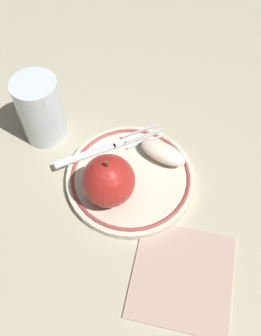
% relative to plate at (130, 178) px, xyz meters
% --- Properties ---
extents(ground_plane, '(2.00, 2.00, 0.00)m').
position_rel_plate_xyz_m(ground_plane, '(-0.01, 0.01, -0.01)').
color(ground_plane, '#B7AF91').
extents(plate, '(0.20, 0.20, 0.02)m').
position_rel_plate_xyz_m(plate, '(0.00, 0.00, 0.00)').
color(plate, beige).
rests_on(plate, ground_plane).
extents(apple_red_whole, '(0.08, 0.08, 0.09)m').
position_rel_plate_xyz_m(apple_red_whole, '(-0.02, -0.04, 0.05)').
color(apple_red_whole, '#B1251F').
rests_on(apple_red_whole, plate).
extents(apple_slice_front, '(0.08, 0.05, 0.02)m').
position_rel_plate_xyz_m(apple_slice_front, '(0.03, 0.05, 0.02)').
color(apple_slice_front, '#F5E8CE').
rests_on(apple_slice_front, plate).
extents(fork, '(0.14, 0.14, 0.00)m').
position_rel_plate_xyz_m(fork, '(-0.05, 0.03, 0.01)').
color(fork, silver).
rests_on(fork, plate).
extents(drinking_glass, '(0.07, 0.07, 0.12)m').
position_rel_plate_xyz_m(drinking_glass, '(-0.17, 0.04, 0.05)').
color(drinking_glass, silver).
rests_on(drinking_glass, ground_plane).
extents(napkin_folded, '(0.15, 0.16, 0.01)m').
position_rel_plate_xyz_m(napkin_folded, '(0.12, -0.12, -0.01)').
color(napkin_folded, tan).
rests_on(napkin_folded, ground_plane).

